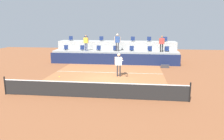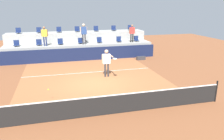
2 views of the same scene
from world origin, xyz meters
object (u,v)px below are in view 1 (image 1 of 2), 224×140
Objects in this scene: spectator_in_grey at (86,41)px; spectator_in_white at (162,42)px; stadium_chair_upper_mid_left at (101,39)px; tennis_ball at (59,77)px; equipment_bag at (165,66)px; stadium_chair_upper_far_left at (71,39)px; stadium_chair_upper_right at (149,39)px; stadium_chair_upper_far_right at (165,40)px; spectator_leaning_on_rail at (117,41)px; stadium_chair_lower_right at (150,49)px; stadium_chair_lower_center at (115,49)px; stadium_chair_lower_left at (82,48)px; stadium_chair_upper_left at (86,39)px; stadium_chair_lower_mid_left at (99,48)px; stadium_chair_lower_mid_right at (132,49)px; stadium_chair_upper_mid_right at (133,39)px; tennis_player at (119,62)px; stadium_chair_upper_center at (116,39)px; stadium_chair_lower_far_right at (167,49)px; stadium_chair_lower_far_left at (66,48)px.

spectator_in_grey reaches higher than spectator_in_white.
stadium_chair_upper_mid_left is 7.65× the size of tennis_ball.
spectator_in_white reaches higher than equipment_bag.
stadium_chair_upper_right is at bearing 0.00° from stadium_chair_upper_far_left.
spectator_leaning_on_rail reaches higher than stadium_chair_upper_far_right.
spectator_in_grey is 3.28m from spectator_leaning_on_rail.
stadium_chair_lower_center is at bearing 180.00° from stadium_chair_lower_right.
stadium_chair_upper_left reaches higher than stadium_chair_lower_left.
stadium_chair_lower_mid_right is (3.47, 0.00, 0.00)m from stadium_chair_lower_mid_left.
spectator_in_white is (6.45, -0.38, 0.75)m from stadium_chair_lower_mid_left.
stadium_chair_upper_mid_left reaches higher than stadium_chair_lower_mid_left.
tennis_ball is at bearing -112.10° from stadium_chair_upper_mid_right.
stadium_chair_upper_mid_left is 11.16m from tennis_ball.
spectator_in_grey is at bearing 91.98° from tennis_ball.
spectator_leaning_on_rail is at bearing -173.36° from stadium_chair_lower_right.
stadium_chair_lower_right is 0.29× the size of spectator_leaning_on_rail.
stadium_chair_lower_mid_right is at bearing 0.00° from stadium_chair_lower_mid_left.
tennis_player is at bearing -123.27° from spectator_in_white.
stadium_chair_lower_mid_left is 4.05m from stadium_chair_upper_mid_right.
stadium_chair_upper_center reaches higher than stadium_chair_lower_left.
tennis_ball is at bearing -115.66° from stadium_chair_lower_mid_right.
stadium_chair_upper_mid_right is at bearing 143.32° from spectator_in_white.
stadium_chair_upper_left is 1.00× the size of stadium_chair_upper_mid_left.
stadium_chair_upper_right is at bearing 18.43° from spectator_in_grey.
stadium_chair_lower_far_right is 0.32× the size of spectator_in_grey.
stadium_chair_upper_far_right is 4.60m from equipment_bag.
stadium_chair_lower_mid_right is 10.23m from tennis_ball.
spectator_in_grey is (-4.77, -2.18, -0.09)m from stadium_chair_upper_mid_right.
stadium_chair_upper_far_right is 7.65× the size of tennis_ball.
tennis_player is at bearing -71.01° from stadium_chair_upper_mid_left.
equipment_bag is at bearing -35.19° from stadium_chair_lower_mid_right.
stadium_chair_lower_mid_left is at bearing 84.16° from tennis_ball.
stadium_chair_lower_center is 1.00× the size of stadium_chair_upper_right.
stadium_chair_upper_far_left is at bearing 158.40° from equipment_bag.
stadium_chair_lower_right is 2.62m from stadium_chair_upper_far_right.
spectator_in_white is (3.75, 5.71, 1.09)m from tennis_player.
stadium_chair_lower_far_left is 1.00× the size of stadium_chair_lower_mid_left.
spectator_in_grey is (-2.93, -2.18, -0.09)m from stadium_chair_upper_center.
stadium_chair_upper_mid_right is at bearing 18.77° from stadium_chair_lower_left.
stadium_chair_upper_right reaches higher than tennis_player.
equipment_bag is at bearing -14.92° from stadium_chair_lower_left.
stadium_chair_upper_right is at bearing 14.26° from stadium_chair_lower_left.
spectator_in_white is (4.76, -2.18, -0.10)m from stadium_chair_upper_center.
stadium_chair_upper_center is at bearing 98.82° from spectator_leaning_on_rail.
stadium_chair_lower_right is at bearing 180.00° from stadium_chair_lower_far_right.
stadium_chair_upper_mid_right and stadium_chair_upper_far_right have the same top height.
tennis_ball is 10.31m from equipment_bag.
stadium_chair_upper_center is 1.83m from stadium_chair_upper_mid_right.
stadium_chair_upper_center is 0.29× the size of tennis_player.
spectator_leaning_on_rail is (0.26, -0.38, 0.88)m from stadium_chair_lower_center.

